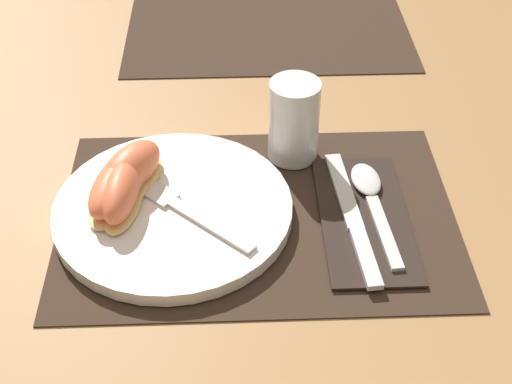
{
  "coord_description": "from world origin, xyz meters",
  "views": [
    {
      "loc": [
        -0.02,
        -0.59,
        0.55
      ],
      "look_at": [
        -0.0,
        0.01,
        0.02
      ],
      "focal_mm": 50.0,
      "sensor_mm": 36.0,
      "label": 1
    }
  ],
  "objects_px": {
    "juice_glass": "(294,125)",
    "knife": "(353,219)",
    "plate": "(173,209)",
    "fork": "(177,205)",
    "spoon": "(370,193)",
    "citrus_wedge_0": "(132,169)",
    "citrus_wedge_1": "(121,182)",
    "citrus_wedge_2": "(122,192)"
  },
  "relations": [
    {
      "from": "plate",
      "to": "knife",
      "type": "bearing_deg",
      "value": -6.12
    },
    {
      "from": "juice_glass",
      "to": "citrus_wedge_2",
      "type": "height_order",
      "value": "juice_glass"
    },
    {
      "from": "citrus_wedge_0",
      "to": "citrus_wedge_2",
      "type": "relative_size",
      "value": 0.98
    },
    {
      "from": "spoon",
      "to": "citrus_wedge_0",
      "type": "distance_m",
      "value": 0.28
    },
    {
      "from": "plate",
      "to": "citrus_wedge_2",
      "type": "height_order",
      "value": "citrus_wedge_2"
    },
    {
      "from": "fork",
      "to": "citrus_wedge_2",
      "type": "relative_size",
      "value": 1.42
    },
    {
      "from": "knife",
      "to": "citrus_wedge_0",
      "type": "xyz_separation_m",
      "value": [
        -0.25,
        0.06,
        0.03
      ]
    },
    {
      "from": "juice_glass",
      "to": "knife",
      "type": "relative_size",
      "value": 0.47
    },
    {
      "from": "knife",
      "to": "spoon",
      "type": "bearing_deg",
      "value": 57.85
    },
    {
      "from": "plate",
      "to": "citrus_wedge_1",
      "type": "relative_size",
      "value": 1.88
    },
    {
      "from": "plate",
      "to": "citrus_wedge_0",
      "type": "relative_size",
      "value": 2.51
    },
    {
      "from": "knife",
      "to": "fork",
      "type": "distance_m",
      "value": 0.2
    },
    {
      "from": "knife",
      "to": "citrus_wedge_2",
      "type": "distance_m",
      "value": 0.26
    },
    {
      "from": "knife",
      "to": "citrus_wedge_1",
      "type": "distance_m",
      "value": 0.26
    },
    {
      "from": "spoon",
      "to": "citrus_wedge_0",
      "type": "height_order",
      "value": "citrus_wedge_0"
    },
    {
      "from": "juice_glass",
      "to": "citrus_wedge_1",
      "type": "xyz_separation_m",
      "value": [
        -0.2,
        -0.09,
        -0.01
      ]
    },
    {
      "from": "knife",
      "to": "fork",
      "type": "relative_size",
      "value": 1.42
    },
    {
      "from": "citrus_wedge_0",
      "to": "citrus_wedge_1",
      "type": "height_order",
      "value": "citrus_wedge_0"
    },
    {
      "from": "juice_glass",
      "to": "fork",
      "type": "bearing_deg",
      "value": -141.46
    },
    {
      "from": "citrus_wedge_2",
      "to": "fork",
      "type": "bearing_deg",
      "value": -4.1
    },
    {
      "from": "juice_glass",
      "to": "citrus_wedge_0",
      "type": "relative_size",
      "value": 0.97
    },
    {
      "from": "fork",
      "to": "citrus_wedge_0",
      "type": "relative_size",
      "value": 1.44
    },
    {
      "from": "knife",
      "to": "juice_glass",
      "type": "bearing_deg",
      "value": 114.63
    },
    {
      "from": "plate",
      "to": "citrus_wedge_1",
      "type": "bearing_deg",
      "value": 162.26
    },
    {
      "from": "spoon",
      "to": "citrus_wedge_1",
      "type": "bearing_deg",
      "value": -179.72
    },
    {
      "from": "juice_glass",
      "to": "knife",
      "type": "distance_m",
      "value": 0.14
    },
    {
      "from": "juice_glass",
      "to": "knife",
      "type": "xyz_separation_m",
      "value": [
        0.06,
        -0.13,
        -0.04
      ]
    },
    {
      "from": "spoon",
      "to": "fork",
      "type": "height_order",
      "value": "fork"
    },
    {
      "from": "juice_glass",
      "to": "citrus_wedge_2",
      "type": "bearing_deg",
      "value": -151.89
    },
    {
      "from": "spoon",
      "to": "fork",
      "type": "bearing_deg",
      "value": -173.59
    },
    {
      "from": "plate",
      "to": "spoon",
      "type": "relative_size",
      "value": 1.55
    },
    {
      "from": "spoon",
      "to": "citrus_wedge_2",
      "type": "bearing_deg",
      "value": -175.81
    },
    {
      "from": "plate",
      "to": "fork",
      "type": "distance_m",
      "value": 0.01
    },
    {
      "from": "plate",
      "to": "citrus_wedge_2",
      "type": "bearing_deg",
      "value": -179.29
    },
    {
      "from": "plate",
      "to": "fork",
      "type": "height_order",
      "value": "fork"
    },
    {
      "from": "knife",
      "to": "spoon",
      "type": "relative_size",
      "value": 1.26
    },
    {
      "from": "spoon",
      "to": "citrus_wedge_1",
      "type": "height_order",
      "value": "citrus_wedge_1"
    },
    {
      "from": "juice_glass",
      "to": "citrus_wedge_2",
      "type": "relative_size",
      "value": 0.95
    },
    {
      "from": "spoon",
      "to": "juice_glass",
      "type": "bearing_deg",
      "value": 134.7
    },
    {
      "from": "plate",
      "to": "citrus_wedge_0",
      "type": "height_order",
      "value": "citrus_wedge_0"
    },
    {
      "from": "plate",
      "to": "juice_glass",
      "type": "distance_m",
      "value": 0.18
    },
    {
      "from": "knife",
      "to": "fork",
      "type": "xyz_separation_m",
      "value": [
        -0.2,
        0.02,
        0.01
      ]
    }
  ]
}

